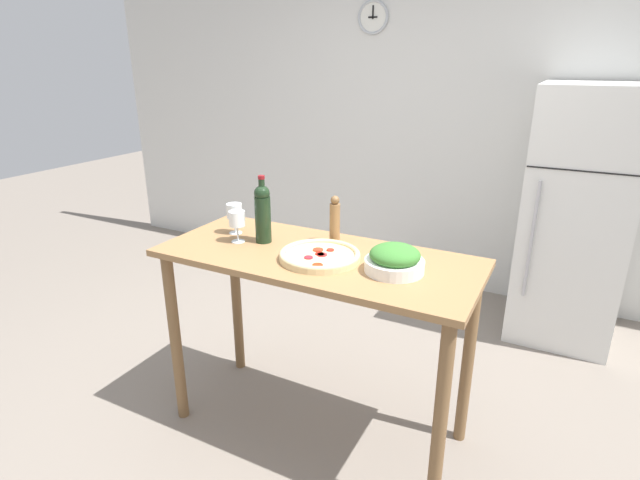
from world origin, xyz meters
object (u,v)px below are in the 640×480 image
object	(u,v)px
wine_glass_near	(237,220)
pepper_mill	(336,220)
salad_bowl	(395,260)
refrigerator	(575,216)
homemade_pizza	(320,255)
wine_bottle	(263,212)
wine_glass_far	(234,213)

from	to	relation	value
wine_glass_near	pepper_mill	bearing A→B (deg)	26.70
pepper_mill	salad_bowl	world-z (taller)	pepper_mill
wine_glass_near	salad_bowl	bearing A→B (deg)	0.58
refrigerator	homemade_pizza	size ratio (longest dim) A/B	4.61
wine_glass_near	homemade_pizza	bearing A→B (deg)	-1.91
wine_glass_near	pepper_mill	xyz separation A→B (m)	(0.42, 0.21, 0.00)
wine_glass_near	pepper_mill	size ratio (longest dim) A/B	0.67
refrigerator	wine_bottle	world-z (taller)	refrigerator
wine_glass_far	salad_bowl	distance (m)	0.88
wine_bottle	pepper_mill	xyz separation A→B (m)	(0.31, 0.15, -0.04)
pepper_mill	homemade_pizza	world-z (taller)	pepper_mill
wine_glass_far	pepper_mill	bearing A→B (deg)	12.73
wine_bottle	homemade_pizza	distance (m)	0.38
wine_glass_far	homemade_pizza	distance (m)	0.56
wine_glass_near	wine_bottle	bearing A→B (deg)	28.64
wine_bottle	wine_glass_far	distance (m)	0.20
refrigerator	wine_glass_near	world-z (taller)	refrigerator
wine_glass_far	salad_bowl	world-z (taller)	wine_glass_far
wine_bottle	pepper_mill	distance (m)	0.35
refrigerator	pepper_mill	xyz separation A→B (m)	(-1.02, -1.47, 0.24)
wine_bottle	wine_glass_near	bearing A→B (deg)	-151.36
refrigerator	wine_glass_far	bearing A→B (deg)	-133.94
wine_glass_near	salad_bowl	xyz separation A→B (m)	(0.79, 0.01, -0.06)
refrigerator	wine_glass_far	world-z (taller)	refrigerator
wine_bottle	salad_bowl	size ratio (longest dim) A/B	1.31
wine_glass_far	salad_bowl	bearing A→B (deg)	-5.76
wine_glass_near	pepper_mill	distance (m)	0.47
wine_bottle	pepper_mill	size ratio (longest dim) A/B	1.41
refrigerator	salad_bowl	size ratio (longest dim) A/B	6.65
pepper_mill	wine_glass_far	bearing A→B (deg)	-167.27
salad_bowl	wine_glass_near	bearing A→B (deg)	-179.42
homemade_pizza	wine_glass_near	bearing A→B (deg)	178.09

